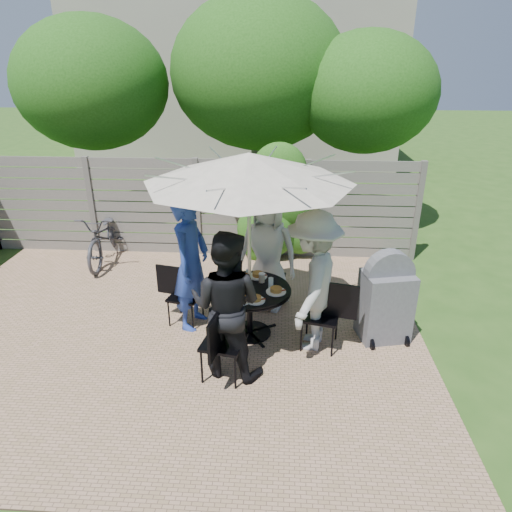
# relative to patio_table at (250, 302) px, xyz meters

# --- Properties ---
(backyard_envelope) EXTENTS (60.00, 60.00, 5.00)m
(backyard_envelope) POSITION_rel_patio_table_xyz_m (-1.08, 10.01, 2.12)
(backyard_envelope) COLOR #294C18
(backyard_envelope) RESTS_ON ground
(patio_table) EXTENTS (1.31, 1.31, 0.71)m
(patio_table) POSITION_rel_patio_table_xyz_m (0.00, 0.00, 0.00)
(patio_table) COLOR black
(patio_table) RESTS_ON ground
(umbrella) EXTENTS (3.10, 3.10, 2.47)m
(umbrella) POSITION_rel_patio_table_xyz_m (-0.00, 0.00, 1.80)
(umbrella) COLOR silver
(umbrella) RESTS_ON ground
(chair_back) EXTENTS (0.50, 0.65, 0.85)m
(chair_back) POSITION_rel_patio_table_xyz_m (0.24, 0.93, -0.24)
(chair_back) COLOR black
(chair_back) RESTS_ON ground
(person_back) EXTENTS (0.99, 0.77, 1.80)m
(person_back) POSITION_rel_patio_table_xyz_m (0.20, 0.80, 0.41)
(person_back) COLOR beige
(person_back) RESTS_ON ground
(chair_left) EXTENTS (0.65, 0.50, 0.86)m
(chair_left) POSITION_rel_patio_table_xyz_m (-0.93, 0.24, -0.23)
(chair_left) COLOR black
(chair_left) RESTS_ON ground
(person_left) EXTENTS (0.61, 0.78, 1.89)m
(person_left) POSITION_rel_patio_table_xyz_m (-0.80, 0.20, 0.45)
(person_left) COLOR #253EA1
(person_left) RESTS_ON ground
(chair_front) EXTENTS (0.55, 0.73, 0.97)m
(chair_front) POSITION_rel_patio_table_xyz_m (-0.24, -0.94, -0.20)
(chair_front) COLOR black
(chair_front) RESTS_ON ground
(person_front) EXTENTS (1.01, 0.87, 1.80)m
(person_front) POSITION_rel_patio_table_xyz_m (-0.20, -0.80, 0.41)
(person_front) COLOR black
(person_front) RESTS_ON ground
(chair_right) EXTENTS (0.72, 0.55, 0.95)m
(chair_right) POSITION_rel_patio_table_xyz_m (0.94, -0.24, -0.21)
(chair_right) COLOR black
(chair_right) RESTS_ON ground
(person_right) EXTENTS (0.96, 1.32, 1.85)m
(person_right) POSITION_rel_patio_table_xyz_m (0.80, -0.20, 0.43)
(person_right) COLOR #AEADA9
(person_right) RESTS_ON ground
(plate_back) EXTENTS (0.26, 0.26, 0.06)m
(plate_back) POSITION_rel_patio_table_xyz_m (0.09, 0.35, 0.24)
(plate_back) COLOR white
(plate_back) RESTS_ON patio_table
(plate_left) EXTENTS (0.26, 0.26, 0.06)m
(plate_left) POSITION_rel_patio_table_xyz_m (-0.35, 0.09, 0.24)
(plate_left) COLOR white
(plate_left) RESTS_ON patio_table
(plate_front) EXTENTS (0.26, 0.26, 0.06)m
(plate_front) POSITION_rel_patio_table_xyz_m (-0.09, -0.35, 0.24)
(plate_front) COLOR white
(plate_front) RESTS_ON patio_table
(plate_right) EXTENTS (0.26, 0.26, 0.06)m
(plate_right) POSITION_rel_patio_table_xyz_m (0.35, -0.09, 0.24)
(plate_right) COLOR white
(plate_right) RESTS_ON patio_table
(plate_extra) EXTENTS (0.24, 0.24, 0.06)m
(plate_extra) POSITION_rel_patio_table_xyz_m (0.10, -0.34, 0.24)
(plate_extra) COLOR white
(plate_extra) RESTS_ON patio_table
(glass_back) EXTENTS (0.07, 0.07, 0.14)m
(glass_back) POSITION_rel_patio_table_xyz_m (-0.04, 0.28, 0.28)
(glass_back) COLOR silver
(glass_back) RESTS_ON patio_table
(glass_left) EXTENTS (0.07, 0.07, 0.14)m
(glass_left) POSITION_rel_patio_table_xyz_m (-0.28, -0.04, 0.28)
(glass_left) COLOR silver
(glass_left) RESTS_ON patio_table
(glass_right) EXTENTS (0.07, 0.07, 0.14)m
(glass_right) POSITION_rel_patio_table_xyz_m (0.28, 0.04, 0.28)
(glass_right) COLOR silver
(glass_right) RESTS_ON patio_table
(syrup_jug) EXTENTS (0.09, 0.09, 0.16)m
(syrup_jug) POSITION_rel_patio_table_xyz_m (-0.05, 0.06, 0.29)
(syrup_jug) COLOR #59280C
(syrup_jug) RESTS_ON patio_table
(coffee_cup) EXTENTS (0.08, 0.08, 0.12)m
(coffee_cup) POSITION_rel_patio_table_xyz_m (0.15, 0.19, 0.27)
(coffee_cup) COLOR #C6B293
(coffee_cup) RESTS_ON patio_table
(bicycle) EXTENTS (0.73, 1.87, 0.96)m
(bicycle) POSITION_rel_patio_table_xyz_m (-2.82, 2.32, -0.01)
(bicycle) COLOR #333338
(bicycle) RESTS_ON ground
(bbq_grill) EXTENTS (0.71, 0.60, 1.27)m
(bbq_grill) POSITION_rel_patio_table_xyz_m (1.78, 0.03, 0.09)
(bbq_grill) COLOR slate
(bbq_grill) RESTS_ON ground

